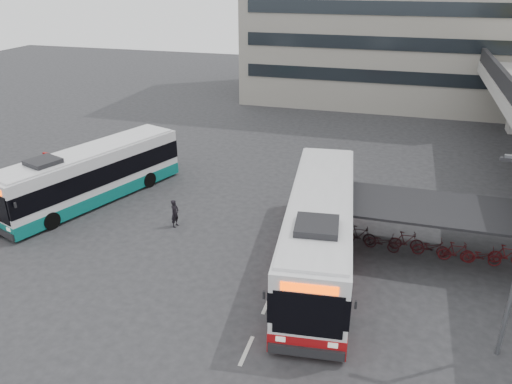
# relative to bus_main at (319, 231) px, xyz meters

# --- Properties ---
(ground) EXTENTS (120.00, 120.00, 0.00)m
(ground) POSITION_rel_bus_main_xyz_m (-3.98, -0.55, -1.79)
(ground) COLOR #28282B
(ground) RESTS_ON ground
(bike_shelter) EXTENTS (10.00, 4.00, 2.54)m
(bike_shelter) POSITION_rel_bus_main_xyz_m (4.49, 2.45, -0.49)
(bike_shelter) COLOR #595B60
(bike_shelter) RESTS_ON ground
(road_markings) EXTENTS (0.15, 7.60, 0.01)m
(road_markings) POSITION_rel_bus_main_xyz_m (-1.48, -3.55, -1.78)
(road_markings) COLOR beige
(road_markings) RESTS_ON ground
(bus_main) EXTENTS (4.19, 13.26, 3.86)m
(bus_main) POSITION_rel_bus_main_xyz_m (0.00, 0.00, 0.00)
(bus_main) COLOR white
(bus_main) RESTS_ON ground
(bus_teal) EXTENTS (6.30, 11.84, 3.45)m
(bus_teal) POSITION_rel_bus_main_xyz_m (-14.10, 3.37, -0.19)
(bus_teal) COLOR white
(bus_teal) RESTS_ON ground
(pedestrian) EXTENTS (0.44, 0.61, 1.55)m
(pedestrian) POSITION_rel_bus_main_xyz_m (-8.03, 1.61, -1.02)
(pedestrian) COLOR black
(pedestrian) RESTS_ON ground
(sign_totem_mid) EXTENTS (0.50, 0.25, 2.33)m
(sign_totem_mid) POSITION_rel_bus_main_xyz_m (-17.84, 4.24, -0.59)
(sign_totem_mid) COLOR #980909
(sign_totem_mid) RESTS_ON ground
(sign_totem_north) EXTENTS (0.54, 0.26, 2.49)m
(sign_totem_north) POSITION_rel_bus_main_xyz_m (-16.34, 5.34, -0.51)
(sign_totem_north) COLOR #980909
(sign_totem_north) RESTS_ON ground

